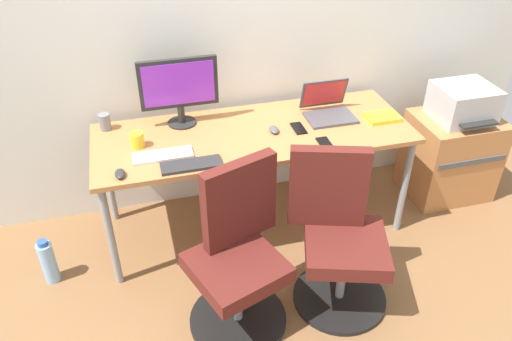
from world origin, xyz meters
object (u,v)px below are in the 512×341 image
(side_cabinet, at_px, (450,156))
(open_laptop, at_px, (328,108))
(desktop_monitor, at_px, (179,87))
(office_chair_right, at_px, (338,239))
(office_chair_left, at_px, (238,258))
(coffee_mug, at_px, (137,140))
(printer, at_px, (463,103))
(water_bottle_on_floor, at_px, (48,262))

(side_cabinet, height_order, open_laptop, open_laptop)
(side_cabinet, relative_size, desktop_monitor, 1.29)
(desktop_monitor, bearing_deg, office_chair_right, -53.75)
(office_chair_left, distance_m, coffee_mug, 0.92)
(coffee_mug, bearing_deg, desktop_monitor, 36.10)
(office_chair_right, xyz_separation_m, open_laptop, (0.23, 0.82, 0.37))
(coffee_mug, bearing_deg, printer, -0.03)
(open_laptop, bearing_deg, coffee_mug, -176.29)
(office_chair_right, xyz_separation_m, water_bottle_on_floor, (-1.61, 0.54, -0.28))
(water_bottle_on_floor, relative_size, open_laptop, 1.00)
(office_chair_right, xyz_separation_m, desktop_monitor, (-0.70, 0.95, 0.56))
(printer, relative_size, open_laptop, 1.29)
(office_chair_left, bearing_deg, office_chair_right, 0.07)
(side_cabinet, xyz_separation_m, coffee_mug, (-2.19, 0.00, 0.47))
(office_chair_right, height_order, side_cabinet, office_chair_right)
(office_chair_right, height_order, coffee_mug, office_chair_right)
(side_cabinet, xyz_separation_m, desktop_monitor, (-1.90, 0.21, 0.68))
(office_chair_right, relative_size, water_bottle_on_floor, 3.03)
(water_bottle_on_floor, bearing_deg, coffee_mug, 17.72)
(desktop_monitor, relative_size, coffee_mug, 5.22)
(office_chair_left, height_order, water_bottle_on_floor, office_chair_left)
(office_chair_left, bearing_deg, side_cabinet, 22.74)
(open_laptop, bearing_deg, water_bottle_on_floor, -171.43)
(office_chair_left, bearing_deg, open_laptop, 45.65)
(side_cabinet, height_order, desktop_monitor, desktop_monitor)
(office_chair_left, xyz_separation_m, water_bottle_on_floor, (-1.04, 0.54, -0.28))
(side_cabinet, xyz_separation_m, open_laptop, (-0.96, 0.08, 0.48))
(office_chair_left, xyz_separation_m, coffee_mug, (-0.42, 0.74, 0.36))
(side_cabinet, relative_size, printer, 1.54)
(office_chair_left, bearing_deg, water_bottle_on_floor, 152.52)
(open_laptop, bearing_deg, desktop_monitor, 171.87)
(office_chair_left, distance_m, side_cabinet, 1.92)
(office_chair_right, bearing_deg, side_cabinet, 31.68)
(desktop_monitor, relative_size, open_laptop, 1.55)
(open_laptop, xyz_separation_m, coffee_mug, (-1.22, -0.08, -0.01))
(printer, height_order, open_laptop, open_laptop)
(water_bottle_on_floor, xyz_separation_m, open_laptop, (1.84, 0.28, 0.64))
(printer, bearing_deg, side_cabinet, 90.00)
(office_chair_left, distance_m, water_bottle_on_floor, 1.21)
(printer, bearing_deg, office_chair_right, -148.35)
(coffee_mug, bearing_deg, open_laptop, 3.71)
(office_chair_right, xyz_separation_m, side_cabinet, (1.20, 0.74, -0.11))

